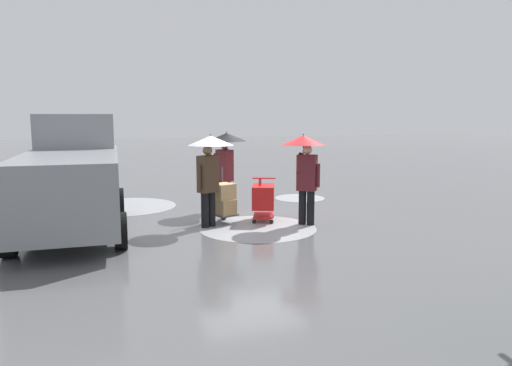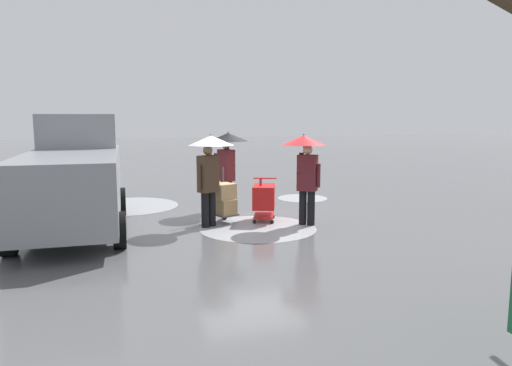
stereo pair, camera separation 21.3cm
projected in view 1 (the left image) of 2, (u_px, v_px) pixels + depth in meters
name	position (u px, v px, depth m)	size (l,w,h in m)	color
ground_plane	(247.00, 218.00, 11.98)	(90.00, 90.00, 0.00)	#5B5B5E
slush_patch_near_cluster	(300.00, 198.00, 14.92)	(1.56, 1.56, 0.01)	#999BA0
slush_patch_under_van	(258.00, 228.00, 10.93)	(2.69, 2.69, 0.01)	#999BA0
slush_patch_mid_street	(125.00, 206.00, 13.53)	(2.85, 2.85, 0.01)	#999BA0
cargo_van_parked_right	(72.00, 178.00, 10.56)	(2.27, 5.38, 2.60)	gray
shopping_cart_vendor	(263.00, 198.00, 11.61)	(0.80, 0.96, 1.04)	red
hand_dolly_boxes	(223.00, 200.00, 11.38)	(0.76, 0.85, 1.32)	#515156
pedestrian_pink_side	(209.00, 159.00, 10.87)	(1.04, 1.04, 2.15)	black
pedestrian_black_side	(305.00, 158.00, 11.08)	(1.04, 1.04, 2.15)	black
pedestrian_white_side	(226.00, 153.00, 12.68)	(1.04, 1.04, 2.15)	black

